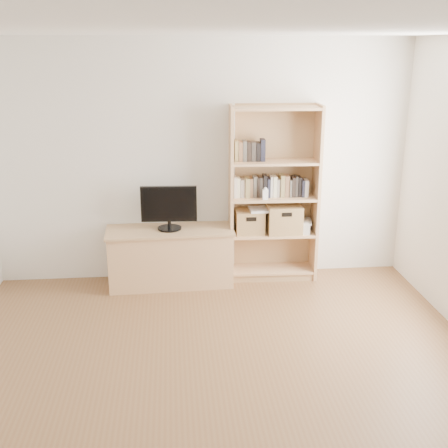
{
  "coord_description": "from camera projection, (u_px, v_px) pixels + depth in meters",
  "views": [
    {
      "loc": [
        -0.33,
        -3.48,
        2.52
      ],
      "look_at": [
        0.18,
        1.9,
        0.78
      ],
      "focal_mm": 45.0,
      "sensor_mm": 36.0,
      "label": 1
    }
  ],
  "objects": [
    {
      "name": "books_row_upper",
      "position": [
        255.0,
        151.0,
        5.94
      ],
      "size": [
        0.38,
        0.15,
        0.2
      ],
      "primitive_type": "cube",
      "rotation": [
        0.0,
        0.0,
        -0.02
      ],
      "color": "beige",
      "rests_on": "bookshelf"
    },
    {
      "name": "baby_monitor",
      "position": [
        265.0,
        194.0,
        5.96
      ],
      "size": [
        0.06,
        0.04,
        0.11
      ],
      "primitive_type": "cube",
      "rotation": [
        0.0,
        0.0,
        0.04
      ],
      "color": "white",
      "rests_on": "bookshelf"
    },
    {
      "name": "basket_left",
      "position": [
        250.0,
        222.0,
        6.15
      ],
      "size": [
        0.31,
        0.26,
        0.25
      ],
      "primitive_type": "cube",
      "rotation": [
        0.0,
        0.0,
        -0.01
      ],
      "color": "olive",
      "rests_on": "bookshelf"
    },
    {
      "name": "basket_right",
      "position": [
        284.0,
        219.0,
        6.16
      ],
      "size": [
        0.38,
        0.31,
        0.31
      ],
      "primitive_type": "cube",
      "rotation": [
        0.0,
        0.0,
        0.02
      ],
      "color": "olive",
      "rests_on": "bookshelf"
    },
    {
      "name": "floor",
      "position": [
        225.0,
        406.0,
        4.1
      ],
      "size": [
        4.5,
        5.0,
        0.01
      ],
      "primitive_type": "cube",
      "color": "brown",
      "rests_on": "ground"
    },
    {
      "name": "ceiling",
      "position": [
        225.0,
        30.0,
        3.3
      ],
      "size": [
        4.5,
        5.0,
        0.01
      ],
      "primitive_type": "cube",
      "color": "white",
      "rests_on": "back_wall"
    },
    {
      "name": "laptop",
      "position": [
        265.0,
        209.0,
        6.11
      ],
      "size": [
        0.34,
        0.24,
        0.03
      ],
      "primitive_type": "cube",
      "rotation": [
        0.0,
        0.0,
        0.03
      ],
      "color": "white",
      "rests_on": "basket_left"
    },
    {
      "name": "back_wall",
      "position": [
        203.0,
        162.0,
        6.07
      ],
      "size": [
        4.5,
        0.02,
        2.6
      ],
      "primitive_type": "cube",
      "color": "white",
      "rests_on": "floor"
    },
    {
      "name": "magazine_stack",
      "position": [
        302.0,
        227.0,
        6.21
      ],
      "size": [
        0.22,
        0.27,
        0.11
      ],
      "primitive_type": "cube",
      "rotation": [
        0.0,
        0.0,
        -0.25
      ],
      "color": "beige",
      "rests_on": "bookshelf"
    },
    {
      "name": "television",
      "position": [
        169.0,
        208.0,
        5.93
      ],
      "size": [
        0.59,
        0.08,
        0.46
      ],
      "primitive_type": "cube",
      "rotation": [
        0.0,
        0.0,
        -0.05
      ],
      "color": "black",
      "rests_on": "tv_stand"
    },
    {
      "name": "bookshelf",
      "position": [
        274.0,
        195.0,
        6.08
      ],
      "size": [
        0.97,
        0.37,
        1.92
      ],
      "primitive_type": "cube",
      "rotation": [
        0.0,
        0.0,
        -0.03
      ],
      "color": "tan",
      "rests_on": "floor"
    },
    {
      "name": "books_row_mid",
      "position": [
        274.0,
        186.0,
        6.07
      ],
      "size": [
        0.87,
        0.17,
        0.23
      ],
      "primitive_type": "cube",
      "rotation": [
        0.0,
        0.0,
        -0.0
      ],
      "color": "beige",
      "rests_on": "bookshelf"
    },
    {
      "name": "tv_stand",
      "position": [
        171.0,
        258.0,
        6.11
      ],
      "size": [
        1.34,
        0.55,
        0.6
      ],
      "primitive_type": "cube",
      "rotation": [
        0.0,
        0.0,
        0.04
      ],
      "color": "tan",
      "rests_on": "floor"
    }
  ]
}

